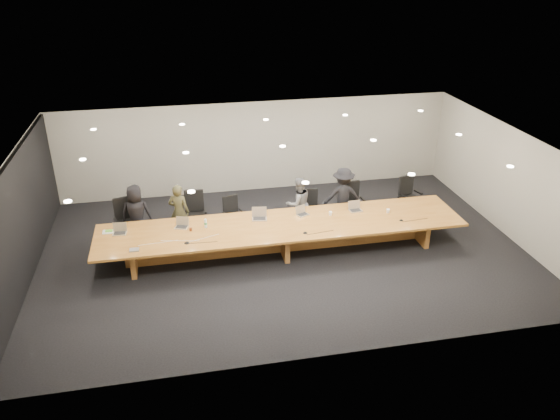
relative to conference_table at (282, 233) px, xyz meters
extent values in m
plane|color=black|center=(0.00, 0.00, -0.52)|extent=(12.00, 12.00, 0.00)
cube|color=#BCB8AB|center=(0.00, 4.00, 0.88)|extent=(12.00, 0.02, 2.80)
cube|color=black|center=(-5.94, 0.00, 0.85)|extent=(0.08, 7.84, 2.74)
cube|color=#91591F|center=(0.00, 0.00, 0.20)|extent=(9.00, 1.80, 0.06)
cube|color=brown|center=(0.00, 0.00, -0.18)|extent=(7.65, 0.15, 0.69)
cube|color=brown|center=(-3.60, 0.00, -0.18)|extent=(0.12, 1.26, 0.69)
cube|color=brown|center=(0.00, 0.00, -0.18)|extent=(0.12, 1.26, 0.69)
cube|color=brown|center=(3.60, 0.00, -0.18)|extent=(0.12, 1.26, 0.69)
imported|color=black|center=(-3.53, 1.20, 0.27)|extent=(0.83, 0.61, 1.58)
imported|color=#37351E|center=(-2.47, 1.24, 0.23)|extent=(0.64, 0.53, 1.49)
imported|color=#5F6062|center=(0.67, 1.13, 0.22)|extent=(0.83, 0.72, 1.47)
imported|color=black|center=(1.93, 1.22, 0.29)|extent=(1.10, 0.72, 1.61)
cylinder|color=silver|center=(-1.86, 0.21, 0.34)|extent=(0.08, 0.08, 0.22)
cylinder|color=brown|center=(-2.23, 0.10, 0.27)|extent=(0.07, 0.07, 0.09)
cone|color=white|center=(1.30, 0.26, 0.28)|extent=(0.09, 0.09, 0.10)
cone|color=silver|center=(2.79, 0.11, 0.28)|extent=(0.10, 0.10, 0.10)
cube|color=silver|center=(-4.17, 0.43, 0.24)|extent=(0.28, 0.22, 0.02)
cube|color=#63BD32|center=(-4.15, 0.44, 0.26)|extent=(0.17, 0.10, 0.03)
cube|color=#A1A1A5|center=(-3.52, -0.60, 0.25)|extent=(0.21, 0.16, 0.03)
cone|color=black|center=(-2.35, -0.49, 0.25)|extent=(0.16, 0.16, 0.03)
cone|color=black|center=(0.44, -0.55, 0.24)|extent=(0.11, 0.11, 0.03)
cone|color=black|center=(2.95, -0.38, 0.24)|extent=(0.13, 0.13, 0.03)
camera|label=1|loc=(-2.42, -11.67, 6.36)|focal=35.00mm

